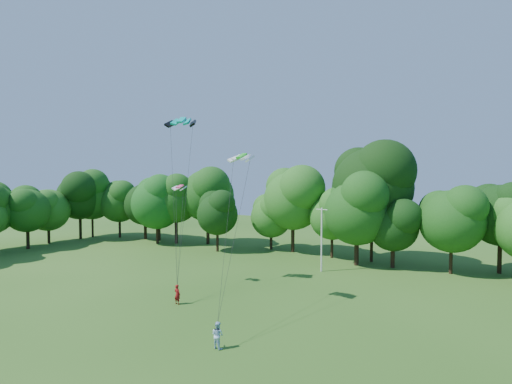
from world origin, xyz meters
The scene contains 8 objects.
utility_pole centered at (-0.14, 29.24, 3.87)m, with size 1.49×0.37×7.49m.
kite_flyer_left centered at (-7.07, 11.78, 0.87)m, with size 0.64×0.42×1.75m, color maroon.
kite_flyer_right centered at (1.10, 6.20, 0.88)m, with size 0.86×0.67×1.76m, color #B4D9FA.
kite_teal centered at (-10.81, 17.02, 16.93)m, with size 3.30×2.18×0.79m.
kite_green centered at (-2.17, 14.60, 13.00)m, with size 2.45×1.35×0.53m.
kite_pink centered at (-10.84, 16.69, 10.16)m, with size 1.56×0.79×0.36m.
tree_back_west centered at (-30.15, 33.89, 8.29)m, with size 9.13×9.13×13.27m.
tree_back_center centered at (3.74, 37.41, 10.35)m, with size 11.39×11.39×16.57m.
Camera 1 is at (15.86, -14.94, 11.41)m, focal length 28.00 mm.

